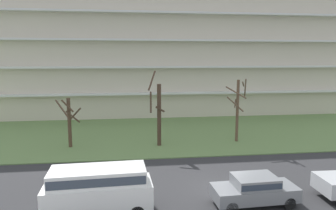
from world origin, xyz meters
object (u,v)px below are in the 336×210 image
(van_white_center_left, at_px, (98,187))
(sedan_gray_center_right, at_px, (255,189))
(tree_left, at_px, (158,112))
(tree_center, at_px, (238,108))
(tree_far_left, at_px, (69,120))

(van_white_center_left, height_order, sedan_gray_center_right, van_white_center_left)
(tree_left, bearing_deg, tree_center, 2.97)
(tree_far_left, height_order, tree_left, tree_left)
(van_white_center_left, relative_size, sedan_gray_center_right, 1.18)
(tree_left, xyz_separation_m, tree_center, (7.27, 0.38, 0.20))
(tree_left, bearing_deg, sedan_gray_center_right, -70.91)
(tree_far_left, height_order, sedan_gray_center_right, tree_far_left)
(tree_left, xyz_separation_m, sedan_gray_center_right, (3.99, -11.53, -2.15))
(sedan_gray_center_right, bearing_deg, van_white_center_left, 177.86)
(tree_far_left, height_order, van_white_center_left, tree_far_left)
(tree_center, relative_size, van_white_center_left, 1.11)
(tree_center, xyz_separation_m, van_white_center_left, (-11.30, -11.91, -1.82))
(tree_far_left, relative_size, tree_left, 0.66)
(tree_far_left, xyz_separation_m, tree_center, (14.82, -0.03, 0.80))
(tree_far_left, distance_m, tree_center, 14.84)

